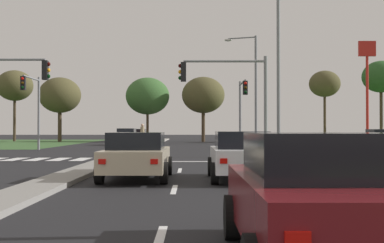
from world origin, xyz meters
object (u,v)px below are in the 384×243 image
(fastfood_pole_sign, at_px, (367,68))
(treeline_fourth, at_px, (203,95))
(car_black_fourth, at_px, (383,142))
(street_lamp_second, at_px, (280,51))
(traffic_signal_far_left, at_px, (33,99))
(treeline_sixth, at_px, (381,77))
(car_white_near, at_px, (241,155))
(treeline_second, at_px, (60,95))
(pedestrian_at_median, at_px, (143,132))
(treeline_near, at_px, (15,86))
(car_silver_fifth, at_px, (127,137))
(car_beige_third, at_px, (137,155))
(street_lamp_third, at_px, (253,85))
(car_maroon_second, at_px, (322,197))
(car_red_sixth, at_px, (139,136))
(traffic_signal_near_right, at_px, (233,89))
(treeline_third, at_px, (148,96))
(treeline_fifth, at_px, (325,84))
(traffic_signal_far_right, at_px, (242,102))

(fastfood_pole_sign, height_order, treeline_fourth, fastfood_pole_sign)
(car_black_fourth, bearing_deg, street_lamp_second, 112.13)
(traffic_signal_far_left, xyz_separation_m, treeline_sixth, (34.96, 25.69, 4.24))
(traffic_signal_far_left, xyz_separation_m, treeline_fourth, (12.94, 24.73, 1.93))
(car_white_near, xyz_separation_m, treeline_second, (-17.61, 45.68, 4.88))
(car_white_near, height_order, pedestrian_at_median, pedestrian_at_median)
(treeline_second, bearing_deg, treeline_near, 160.91)
(car_silver_fifth, height_order, treeline_near, treeline_near)
(car_beige_third, bearing_deg, pedestrian_at_median, 95.24)
(car_white_near, distance_m, street_lamp_third, 23.26)
(pedestrian_at_median, bearing_deg, treeline_near, -179.63)
(car_beige_third, distance_m, pedestrian_at_median, 25.77)
(car_beige_third, height_order, pedestrian_at_median, pedestrian_at_median)
(traffic_signal_far_left, relative_size, treeline_fourth, 0.69)
(car_maroon_second, xyz_separation_m, car_red_sixth, (-7.71, 52.67, 0.00))
(street_lamp_second, distance_m, pedestrian_at_median, 16.63)
(traffic_signal_near_right, xyz_separation_m, traffic_signal_far_left, (-13.56, 11.81, 0.17))
(car_black_fourth, relative_size, pedestrian_at_median, 2.22)
(car_red_sixth, bearing_deg, treeline_sixth, -172.73)
(street_lamp_second, height_order, fastfood_pole_sign, fastfood_pole_sign)
(fastfood_pole_sign, relative_size, treeline_third, 1.36)
(car_black_fourth, height_order, treeline_sixth, treeline_sixth)
(fastfood_pole_sign, distance_m, treeline_fifth, 6.80)
(car_white_near, height_order, treeline_second, treeline_second)
(traffic_signal_near_right, relative_size, treeline_second, 0.66)
(car_white_near, relative_size, treeline_sixth, 0.42)
(treeline_fifth, xyz_separation_m, treeline_sixth, (7.82, 3.20, 1.17))
(car_silver_fifth, bearing_deg, pedestrian_at_median, 107.31)
(car_silver_fifth, distance_m, treeline_sixth, 33.45)
(street_lamp_third, bearing_deg, traffic_signal_near_right, -101.08)
(traffic_signal_near_right, distance_m, street_lamp_third, 13.83)
(treeline_second, bearing_deg, car_white_near, -68.92)
(car_maroon_second, xyz_separation_m, traffic_signal_far_right, (2.12, 30.67, 2.74))
(car_black_fourth, xyz_separation_m, car_red_sixth, (-18.02, 27.37, -0.00))
(street_lamp_second, relative_size, treeline_second, 1.38)
(street_lamp_second, bearing_deg, traffic_signal_far_right, 99.31)
(street_lamp_third, height_order, treeline_fifth, street_lamp_third)
(car_maroon_second, height_order, treeline_fifth, treeline_fifth)
(car_silver_fifth, bearing_deg, car_white_near, 103.36)
(street_lamp_third, bearing_deg, car_red_sixth, 118.20)
(car_white_near, relative_size, treeline_fifth, 0.49)
(fastfood_pole_sign, bearing_deg, car_black_fourth, -106.85)
(traffic_signal_far_left, bearing_deg, car_maroon_second, -66.95)
(traffic_signal_near_right, relative_size, treeline_near, 0.58)
(car_black_fourth, distance_m, treeline_fifth, 28.83)
(fastfood_pole_sign, bearing_deg, car_silver_fifth, -170.17)
(treeline_third, height_order, treeline_sixth, treeline_sixth)
(street_lamp_second, bearing_deg, car_maroon_second, -98.73)
(street_lamp_third, bearing_deg, traffic_signal_far_right, -119.38)
(car_white_near, relative_size, car_black_fourth, 1.00)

